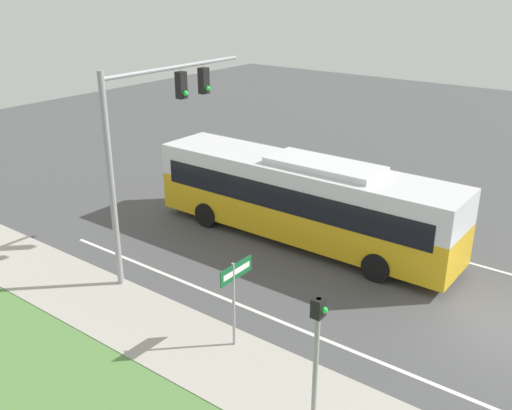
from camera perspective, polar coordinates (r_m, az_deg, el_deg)
name	(u,v)px	position (r m, az deg, el deg)	size (l,w,h in m)	color
ground_plane	(505,329)	(18.48, 23.61, -11.33)	(80.00, 80.00, 0.00)	#4C4C4F
lane_divider_near	(464,396)	(15.55, 20.07, -17.54)	(0.14, 30.00, 0.01)	silver
bus	(302,196)	(21.71, 4.61, 0.88)	(2.72, 12.28, 3.35)	gold
signal_gantry	(151,128)	(18.90, -10.44, 7.56)	(6.24, 0.41, 7.06)	#939399
pedestrian_signal	(317,343)	(12.64, 6.11, -13.52)	(0.28, 0.34, 3.33)	#939399
street_sign	(235,288)	(15.32, -2.11, -8.29)	(1.28, 0.08, 2.62)	#939399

